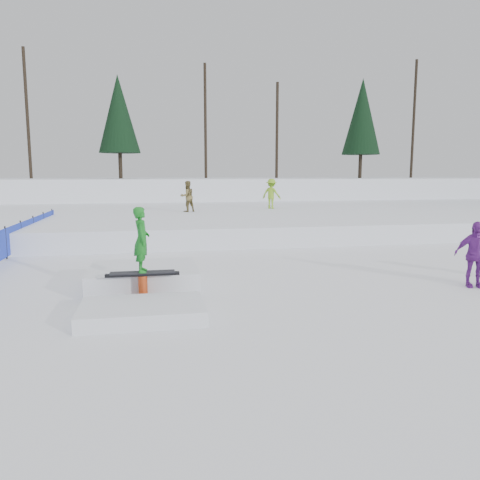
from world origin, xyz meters
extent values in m
plane|color=white|center=(0.00, 0.00, 0.00)|extent=(120.00, 120.00, 0.00)
cube|color=white|center=(0.00, 30.00, 1.20)|extent=(60.00, 14.00, 2.40)
cube|color=white|center=(0.00, 16.00, 0.40)|extent=(50.00, 18.00, 0.80)
cube|color=#2239C0|center=(-6.50, 6.60, 0.55)|extent=(0.03, 16.00, 0.95)
cylinder|color=black|center=(-6.50, 6.60, 0.55)|extent=(0.05, 0.05, 1.10)
cylinder|color=black|center=(-6.50, 8.50, 0.55)|extent=(0.05, 0.05, 1.10)
cylinder|color=black|center=(-6.50, 10.40, 0.55)|extent=(0.05, 0.05, 1.10)
cylinder|color=black|center=(-6.50, 12.30, 0.55)|extent=(0.05, 0.05, 1.10)
cylinder|color=black|center=(-6.50, 14.20, 0.55)|extent=(0.05, 0.05, 1.10)
cylinder|color=black|center=(-11.00, 30.00, 7.40)|extent=(0.24, 0.24, 10.00)
cylinder|color=black|center=(-4.00, 28.50, 3.40)|extent=(0.30, 0.30, 2.00)
cone|color=black|center=(-4.00, 28.50, 7.38)|extent=(3.20, 3.20, 5.95)
cylinder|color=black|center=(3.00, 30.50, 7.15)|extent=(0.24, 0.24, 9.50)
cylinder|color=black|center=(9.00, 29.50, 6.40)|extent=(0.24, 0.24, 8.00)
cylinder|color=black|center=(16.00, 28.00, 3.40)|extent=(0.30, 0.30, 2.00)
cone|color=black|center=(16.00, 28.00, 7.55)|extent=(3.20, 3.20, 6.30)
cylinder|color=black|center=(22.00, 30.00, 7.65)|extent=(0.24, 0.24, 10.50)
imported|color=brown|center=(0.15, 14.91, 1.61)|extent=(0.98, 0.89, 1.63)
imported|color=#88C026|center=(5.09, 16.29, 1.66)|extent=(1.26, 1.18, 1.71)
imported|color=#782899|center=(6.12, 0.30, 0.83)|extent=(1.04, 0.66, 1.65)
cube|color=white|center=(-1.98, 1.70, 0.27)|extent=(2.60, 2.20, 0.54)
cube|color=white|center=(-1.98, -0.80, 0.15)|extent=(2.40, 1.60, 0.30)
cylinder|color=#C34A20|center=(-1.98, 0.40, 0.03)|extent=(0.44, 0.44, 0.06)
cylinder|color=#C34A20|center=(-1.98, 0.40, 0.30)|extent=(0.20, 0.20, 0.60)
cube|color=black|center=(-1.98, 0.40, 0.63)|extent=(1.60, 0.16, 0.06)
cube|color=black|center=(-1.98, 0.40, 0.68)|extent=(1.40, 0.28, 0.03)
imported|color=#15791E|center=(-1.98, 0.40, 1.40)|extent=(0.34, 0.52, 1.42)
camera|label=1|loc=(-1.78, -9.85, 2.83)|focal=35.00mm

